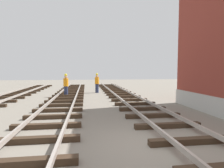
% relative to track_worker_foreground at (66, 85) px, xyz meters
% --- Properties ---
extents(ground_plane, '(80.00, 80.00, 0.00)m').
position_rel_track_worker_foreground_xyz_m(ground_plane, '(3.43, -10.73, -0.93)').
color(ground_plane, gray).
extents(track_near_building, '(2.50, 44.89, 0.32)m').
position_rel_track_worker_foreground_xyz_m(track_near_building, '(4.58, -10.73, -0.80)').
color(track_near_building, '#38281C').
rests_on(track_near_building, ground).
extents(track_centre, '(2.50, 44.89, 0.32)m').
position_rel_track_worker_foreground_xyz_m(track_centre, '(0.18, -10.73, -0.80)').
color(track_centre, '#38281C').
rests_on(track_centre, ground).
extents(track_worker_foreground, '(0.40, 0.40, 1.87)m').
position_rel_track_worker_foreground_xyz_m(track_worker_foreground, '(0.00, 0.00, 0.00)').
color(track_worker_foreground, '#262D4C').
rests_on(track_worker_foreground, ground).
extents(track_worker_distant, '(0.40, 0.40, 1.87)m').
position_rel_track_worker_foreground_xyz_m(track_worker_distant, '(2.66, 2.38, 0.00)').
color(track_worker_distant, '#262D4C').
rests_on(track_worker_distant, ground).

